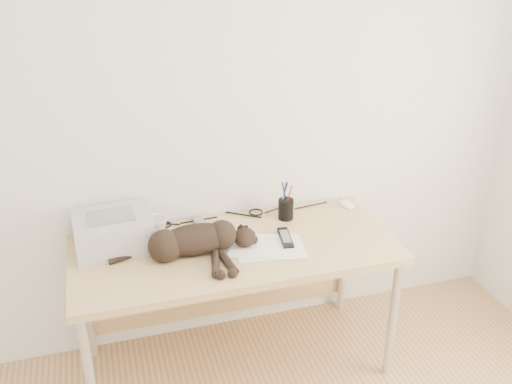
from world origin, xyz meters
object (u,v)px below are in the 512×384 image
object	(u,v)px
printer	(113,231)
cat	(192,242)
mouse	(347,202)
pen_cup	(286,209)
desk	(231,260)
mug	(157,226)

from	to	relation	value
printer	cat	size ratio (longest dim) A/B	0.53
cat	mouse	size ratio (longest dim) A/B	6.10
mouse	cat	bearing A→B (deg)	-172.70
pen_cup	mouse	size ratio (longest dim) A/B	1.80
cat	mouse	bearing A→B (deg)	16.45
mouse	desk	bearing A→B (deg)	-175.79
cat	pen_cup	distance (m)	0.60
cat	pen_cup	size ratio (longest dim) A/B	3.39
printer	desk	bearing A→B (deg)	-8.36
printer	pen_cup	size ratio (longest dim) A/B	1.81
desk	pen_cup	xyz separation A→B (m)	(0.34, 0.12, 0.19)
mug	pen_cup	xyz separation A→B (m)	(0.69, -0.02, 0.01)
mug	mouse	xyz separation A→B (m)	(1.07, 0.03, -0.03)
printer	mouse	world-z (taller)	printer
mug	mouse	bearing A→B (deg)	1.74
desk	mug	world-z (taller)	mug
desk	pen_cup	bearing A→B (deg)	19.57
desk	cat	xyz separation A→B (m)	(-0.22, -0.10, 0.20)
desk	mug	size ratio (longest dim) A/B	14.95
mug	pen_cup	size ratio (longest dim) A/B	0.51
desk	cat	world-z (taller)	cat
pen_cup	printer	bearing A→B (deg)	-177.73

